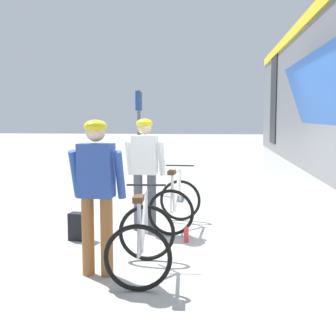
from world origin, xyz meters
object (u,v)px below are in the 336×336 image
at_px(bicycle_near_silver, 143,240).
at_px(backpack_on_platform, 79,226).
at_px(platform_sign_post, 139,124).
at_px(cyclist_near_in_blue, 97,183).
at_px(cyclist_far_in_white, 145,164).
at_px(bicycle_far_white, 176,203).
at_px(water_bottle_near_the_bikes, 186,235).
at_px(water_bottle_by_the_backpack, 75,231).

xyz_separation_m(bicycle_near_silver, backpack_on_platform, (-1.15, 1.37, -0.20)).
bearing_deg(platform_sign_post, cyclist_near_in_blue, -85.33).
height_order(cyclist_near_in_blue, backpack_on_platform, cyclist_near_in_blue).
relative_size(cyclist_near_in_blue, cyclist_far_in_white, 1.00).
bearing_deg(bicycle_far_white, backpack_on_platform, -146.68).
xyz_separation_m(water_bottle_near_the_bikes, platform_sign_post, (-1.39, 4.34, 1.51)).
bearing_deg(bicycle_far_white, cyclist_far_in_white, -153.93).
height_order(cyclist_near_in_blue, bicycle_near_silver, cyclist_near_in_blue).
relative_size(cyclist_far_in_white, platform_sign_post, 0.73).
bearing_deg(water_bottle_by_the_backpack, backpack_on_platform, -40.11).
height_order(cyclist_near_in_blue, platform_sign_post, platform_sign_post).
distance_m(backpack_on_platform, platform_sign_post, 4.60).
height_order(bicycle_far_white, platform_sign_post, platform_sign_post).
xyz_separation_m(cyclist_far_in_white, water_bottle_by_the_backpack, (-0.97, -0.57, -0.94)).
distance_m(bicycle_near_silver, water_bottle_by_the_backpack, 1.94).
distance_m(cyclist_far_in_white, backpack_on_platform, 1.38).
distance_m(water_bottle_by_the_backpack, platform_sign_post, 4.56).
bearing_deg(backpack_on_platform, water_bottle_by_the_backpack, 149.15).
relative_size(backpack_on_platform, water_bottle_near_the_bikes, 1.83).
bearing_deg(platform_sign_post, bicycle_near_silver, -80.31).
bearing_deg(bicycle_near_silver, backpack_on_platform, 129.98).
bearing_deg(water_bottle_by_the_backpack, bicycle_far_white, 29.05).
bearing_deg(platform_sign_post, bicycle_far_white, -71.50).
bearing_deg(backpack_on_platform, bicycle_far_white, 42.58).
distance_m(cyclist_far_in_white, platform_sign_post, 3.83).
xyz_separation_m(cyclist_near_in_blue, bicycle_far_white, (0.69, 2.31, -0.65)).
bearing_deg(water_bottle_by_the_backpack, bicycle_near_silver, -49.36).
height_order(backpack_on_platform, water_bottle_near_the_bikes, backpack_on_platform).
bearing_deg(cyclist_far_in_white, cyclist_near_in_blue, -96.21).
height_order(cyclist_far_in_white, water_bottle_near_the_bikes, cyclist_far_in_white).
relative_size(water_bottle_by_the_backpack, platform_sign_post, 0.09).
height_order(cyclist_near_in_blue, bicycle_far_white, cyclist_near_in_blue).
bearing_deg(cyclist_near_in_blue, platform_sign_post, 94.67).
bearing_deg(water_bottle_near_the_bikes, cyclist_far_in_white, 138.31).
xyz_separation_m(bicycle_far_white, water_bottle_by_the_backpack, (-1.44, -0.80, -0.29)).
bearing_deg(bicycle_near_silver, cyclist_near_in_blue, -173.47).
distance_m(water_bottle_near_the_bikes, water_bottle_by_the_backpack, 1.66).
xyz_separation_m(bicycle_far_white, water_bottle_near_the_bikes, (0.22, -0.84, -0.29)).
bearing_deg(cyclist_far_in_white, water_bottle_by_the_backpack, -149.57).
distance_m(cyclist_near_in_blue, water_bottle_near_the_bikes, 1.97).
bearing_deg(bicycle_far_white, water_bottle_by_the_backpack, -150.95).
distance_m(cyclist_far_in_white, water_bottle_near_the_bikes, 1.32).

